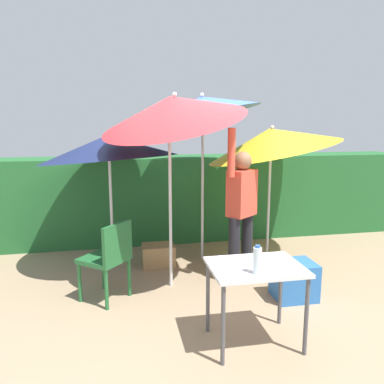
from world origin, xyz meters
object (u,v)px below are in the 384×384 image
(chair_plastic, at_px, (109,256))
(cooler_box, at_px, (294,280))
(crate_cardboard, at_px, (158,255))
(umbrella_navy, at_px, (108,148))
(folding_table, at_px, (255,275))
(person_vendor, at_px, (241,206))
(bottle_water, at_px, (257,260))
(umbrella_rainbow, at_px, (172,110))
(umbrella_orange, at_px, (271,140))
(umbrella_yellow, at_px, (202,107))

(chair_plastic, relative_size, cooler_box, 2.00)
(cooler_box, relative_size, crate_cardboard, 1.03)
(umbrella_navy, relative_size, folding_table, 2.38)
(person_vendor, bearing_deg, chair_plastic, -170.16)
(umbrella_navy, xyz_separation_m, bottle_water, (1.20, -2.24, -0.78))
(chair_plastic, distance_m, bottle_water, 1.78)
(umbrella_navy, relative_size, cooler_box, 4.28)
(umbrella_rainbow, xyz_separation_m, person_vendor, (0.85, 0.06, -1.14))
(umbrella_rainbow, bearing_deg, umbrella_navy, 133.34)
(umbrella_orange, xyz_separation_m, person_vendor, (-0.66, -0.72, -0.76))
(umbrella_navy, xyz_separation_m, cooler_box, (2.00, -1.33, -1.41))
(person_vendor, height_order, crate_cardboard, person_vendor)
(umbrella_navy, bearing_deg, person_vendor, -24.18)
(umbrella_rainbow, height_order, umbrella_yellow, umbrella_rainbow)
(umbrella_rainbow, relative_size, chair_plastic, 2.85)
(crate_cardboard, bearing_deg, person_vendor, -33.48)
(person_vendor, bearing_deg, crate_cardboard, 146.52)
(umbrella_yellow, distance_m, cooler_box, 2.51)
(umbrella_rainbow, bearing_deg, crate_cardboard, 98.68)
(crate_cardboard, relative_size, bottle_water, 1.80)
(umbrella_rainbow, height_order, bottle_water, umbrella_rainbow)
(umbrella_navy, bearing_deg, bottle_water, -61.77)
(umbrella_orange, height_order, umbrella_navy, umbrella_orange)
(umbrella_orange, bearing_deg, folding_table, -115.12)
(umbrella_navy, distance_m, cooler_box, 2.78)
(umbrella_navy, distance_m, folding_table, 2.61)
(umbrella_yellow, bearing_deg, bottle_water, -91.42)
(umbrella_yellow, relative_size, bottle_water, 10.44)
(umbrella_rainbow, height_order, cooler_box, umbrella_rainbow)
(umbrella_yellow, distance_m, folding_table, 2.63)
(umbrella_rainbow, bearing_deg, chair_plastic, -163.81)
(umbrella_rainbow, distance_m, folding_table, 2.01)
(cooler_box, relative_size, bottle_water, 1.86)
(crate_cardboard, relative_size, folding_table, 0.54)
(umbrella_orange, distance_m, chair_plastic, 2.72)
(umbrella_rainbow, bearing_deg, cooler_box, -23.56)
(umbrella_rainbow, bearing_deg, umbrella_yellow, 57.90)
(umbrella_rainbow, distance_m, person_vendor, 1.43)
(umbrella_orange, xyz_separation_m, umbrella_yellow, (-0.97, 0.08, 0.45))
(chair_plastic, bearing_deg, bottle_water, -45.96)
(bottle_water, bearing_deg, person_vendor, 76.35)
(crate_cardboard, distance_m, bottle_water, 2.35)
(folding_table, bearing_deg, cooler_box, 45.08)
(chair_plastic, height_order, crate_cardboard, chair_plastic)
(cooler_box, bearing_deg, person_vendor, 124.59)
(person_vendor, xyz_separation_m, chair_plastic, (-1.59, -0.28, -0.42))
(umbrella_rainbow, xyz_separation_m, umbrella_yellow, (0.54, 0.85, 0.06))
(person_vendor, height_order, chair_plastic, person_vendor)
(umbrella_navy, bearing_deg, folding_table, -58.78)
(umbrella_orange, relative_size, person_vendor, 1.11)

